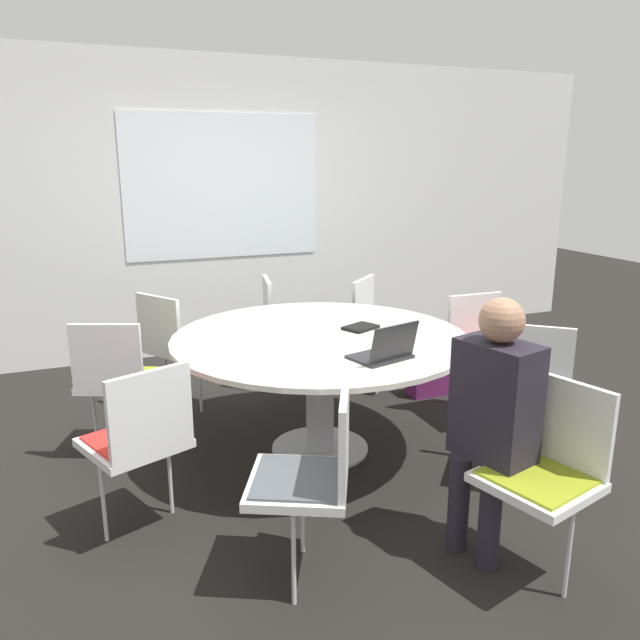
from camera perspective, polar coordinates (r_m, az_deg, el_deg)
name	(u,v)px	position (r m, az deg, el deg)	size (l,w,h in m)	color
ground_plane	(320,449)	(4.08, 0.00, -11.72)	(16.00, 16.00, 0.00)	black
wall_back	(223,208)	(5.95, -8.86, 10.08)	(8.00, 0.07, 2.70)	silver
conference_table	(320,355)	(3.84, 0.00, -3.19)	(1.81, 1.81, 0.76)	#B7B7BC
chair_0	(547,462)	(2.94, 20.06, -12.12)	(0.52, 0.53, 0.88)	silver
chair_1	(533,390)	(3.75, 18.86, -6.12)	(0.61, 0.61, 0.88)	silver
chair_2	(483,346)	(4.50, 14.71, -2.32)	(0.45, 0.43, 0.88)	silver
chair_3	(378,322)	(5.00, 5.30, -0.20)	(0.61, 0.61, 0.88)	silver
chair_4	(283,320)	(5.04, -3.37, -0.05)	(0.50, 0.52, 0.88)	silver
chair_5	(174,340)	(4.63, -13.24, -1.77)	(0.59, 0.60, 0.88)	silver
chair_6	(115,373)	(4.02, -18.20, -4.65)	(0.57, 0.56, 0.88)	silver
chair_7	(140,433)	(3.15, -16.16, -9.91)	(0.56, 0.55, 0.88)	silver
chair_8	(314,468)	(2.72, -0.58, -13.39)	(0.57, 0.58, 0.88)	silver
person_0	(493,409)	(2.92, 15.53, -7.81)	(0.32, 0.40, 1.23)	#231E28
laptop	(386,351)	(3.36, 6.02, -2.81)	(0.36, 0.32, 0.21)	#232326
spiral_notebook	(361,327)	(3.96, 3.73, -0.68)	(0.25, 0.22, 0.02)	black
handbag	(431,377)	(4.99, 10.14, -5.13)	(0.36, 0.16, 0.28)	#661E56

